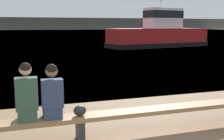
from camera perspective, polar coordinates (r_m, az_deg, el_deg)
water_surface at (r=127.67m, az=-17.42°, el=7.58°), size 240.00×240.00×0.00m
far_shoreline at (r=173.15m, az=-17.67°, el=8.98°), size 600.00×12.00×7.00m
bench_main at (r=5.46m, az=-6.51°, el=-9.98°), size 7.85×0.42×0.48m
person_left at (r=5.22m, az=-16.97°, el=-4.94°), size 0.39×0.40×1.06m
person_right at (r=5.25m, az=-12.07°, el=-4.81°), size 0.39×0.40×1.02m
shopping_bag at (r=5.40m, az=-6.54°, el=-8.19°), size 0.24×0.20×0.20m
tugboat_red at (r=29.87m, az=9.61°, el=7.08°), size 11.56×5.18×6.46m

